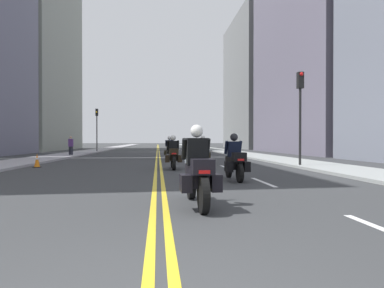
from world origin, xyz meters
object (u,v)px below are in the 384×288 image
(motorcycle_1, at_px, (235,161))
(traffic_light_near, at_px, (300,101))
(motorcycle_3, at_px, (203,152))
(pedestrian_2, at_px, (71,146))
(traffic_light_far, at_px, (97,122))
(motorcycle_0, at_px, (197,174))
(traffic_cone_0, at_px, (37,161))
(motorcycle_4, at_px, (169,150))
(motorcycle_2, at_px, (173,155))

(motorcycle_1, height_order, traffic_light_near, traffic_light_near)
(motorcycle_3, distance_m, pedestrian_2, 14.00)
(motorcycle_1, bearing_deg, traffic_light_far, 106.45)
(motorcycle_0, distance_m, motorcycle_3, 13.26)
(motorcycle_0, distance_m, traffic_cone_0, 12.55)
(motorcycle_4, distance_m, traffic_light_near, 10.17)
(motorcycle_2, bearing_deg, traffic_light_far, 107.24)
(traffic_light_near, distance_m, traffic_light_far, 27.42)
(motorcycle_1, distance_m, pedestrian_2, 21.09)
(motorcycle_2, bearing_deg, motorcycle_1, -69.06)
(traffic_cone_0, distance_m, traffic_light_far, 22.71)
(motorcycle_2, relative_size, traffic_light_near, 0.46)
(motorcycle_4, height_order, traffic_cone_0, motorcycle_4)
(motorcycle_3, relative_size, traffic_light_far, 0.45)
(motorcycle_2, relative_size, pedestrian_2, 1.26)
(motorcycle_2, bearing_deg, motorcycle_4, 88.95)
(motorcycle_1, distance_m, motorcycle_2, 5.02)
(motorcycle_4, bearing_deg, traffic_light_far, 117.20)
(motorcycle_0, bearing_deg, pedestrian_2, 106.95)
(traffic_cone_0, bearing_deg, motorcycle_4, 44.16)
(motorcycle_1, bearing_deg, motorcycle_2, 109.54)
(motorcycle_2, bearing_deg, motorcycle_0, -89.83)
(motorcycle_2, height_order, traffic_light_near, traffic_light_near)
(traffic_light_near, xyz_separation_m, traffic_light_far, (-13.93, 23.62, 0.15))
(motorcycle_4, height_order, pedestrian_2, pedestrian_2)
(traffic_light_near, bearing_deg, motorcycle_4, 129.00)
(motorcycle_2, xyz_separation_m, traffic_light_near, (6.29, 0.49, 2.61))
(traffic_cone_0, height_order, traffic_light_far, traffic_light_far)
(traffic_light_near, bearing_deg, motorcycle_2, -175.51)
(motorcycle_1, xyz_separation_m, pedestrian_2, (-9.85, 18.65, 0.23))
(motorcycle_1, distance_m, traffic_cone_0, 10.52)
(motorcycle_4, xyz_separation_m, traffic_light_near, (6.19, -7.64, 2.59))
(motorcycle_3, distance_m, traffic_cone_0, 8.90)
(motorcycle_0, height_order, motorcycle_3, motorcycle_0)
(motorcycle_3, xyz_separation_m, pedestrian_2, (-9.97, 9.82, 0.22))
(traffic_light_far, height_order, pedestrian_2, traffic_light_far)
(motorcycle_2, xyz_separation_m, motorcycle_4, (0.10, 8.14, 0.02))
(traffic_light_near, bearing_deg, traffic_cone_0, 174.92)
(motorcycle_3, bearing_deg, motorcycle_4, 116.92)
(traffic_light_far, bearing_deg, motorcycle_2, -72.42)
(traffic_cone_0, bearing_deg, traffic_light_near, -5.08)
(motorcycle_1, relative_size, motorcycle_2, 0.98)
(motorcycle_0, bearing_deg, traffic_cone_0, 119.62)
(motorcycle_1, height_order, motorcycle_3, motorcycle_3)
(traffic_light_far, distance_m, pedestrian_2, 10.46)
(traffic_cone_0, relative_size, traffic_light_near, 0.15)
(motorcycle_2, height_order, pedestrian_2, pedestrian_2)
(pedestrian_2, bearing_deg, motorcycle_4, -14.40)
(motorcycle_2, height_order, traffic_cone_0, motorcycle_2)
(motorcycle_1, bearing_deg, pedestrian_2, 116.11)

